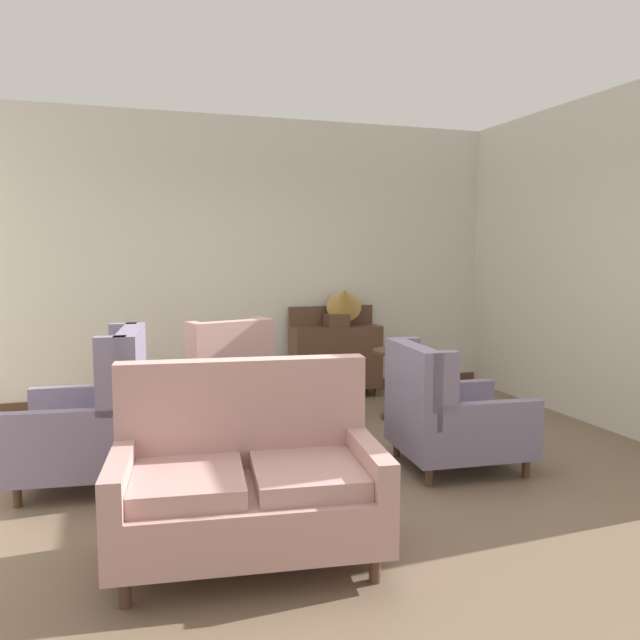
% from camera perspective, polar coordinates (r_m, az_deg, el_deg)
% --- Properties ---
extents(ground, '(8.56, 8.56, 0.00)m').
position_cam_1_polar(ground, '(4.64, -0.83, -14.54)').
color(ground, brown).
extents(wall_back, '(6.27, 0.08, 3.09)m').
position_cam_1_polar(wall_back, '(7.10, -7.70, 5.35)').
color(wall_back, beige).
rests_on(wall_back, ground).
extents(wall_right, '(0.08, 3.97, 3.09)m').
position_cam_1_polar(wall_right, '(6.62, 22.97, 4.87)').
color(wall_right, beige).
rests_on(wall_right, ground).
extents(baseboard_back, '(6.11, 0.03, 0.12)m').
position_cam_1_polar(baseboard_back, '(7.22, -7.45, -6.53)').
color(baseboard_back, '#4C3323').
rests_on(baseboard_back, ground).
extents(coffee_table, '(0.99, 0.99, 0.48)m').
position_cam_1_polar(coffee_table, '(4.78, -2.46, -8.83)').
color(coffee_table, '#4C3323').
rests_on(coffee_table, ground).
extents(porcelain_vase, '(0.16, 0.16, 0.34)m').
position_cam_1_polar(porcelain_vase, '(4.69, -2.55, -6.28)').
color(porcelain_vase, brown).
rests_on(porcelain_vase, coffee_table).
extents(settee, '(1.49, 0.97, 1.04)m').
position_cam_1_polar(settee, '(3.53, -6.52, -14.15)').
color(settee, tan).
rests_on(settee, ground).
extents(armchair_back_corner, '(0.95, 0.96, 1.10)m').
position_cam_1_polar(armchair_back_corner, '(4.81, -19.45, -8.52)').
color(armchair_back_corner, slate).
rests_on(armchair_back_corner, ground).
extents(armchair_near_window, '(0.98, 0.89, 0.96)m').
position_cam_1_polar(armchair_near_window, '(4.97, 11.40, -8.41)').
color(armchair_near_window, slate).
rests_on(armchair_near_window, ground).
extents(armchair_near_sideboard, '(0.94, 0.98, 1.03)m').
position_cam_1_polar(armchair_near_sideboard, '(5.94, -8.71, -5.59)').
color(armchair_near_sideboard, tan).
rests_on(armchair_near_sideboard, ground).
extents(side_table, '(0.49, 0.49, 0.68)m').
position_cam_1_polar(side_table, '(6.31, 6.98, -5.11)').
color(side_table, '#4C3323').
rests_on(side_table, ground).
extents(sideboard, '(1.01, 0.37, 1.02)m').
position_cam_1_polar(sideboard, '(7.19, 1.40, -3.24)').
color(sideboard, '#4C3323').
rests_on(sideboard, ground).
extents(gramophone, '(0.55, 0.62, 0.58)m').
position_cam_1_polar(gramophone, '(7.05, 2.07, 1.70)').
color(gramophone, '#4C3323').
rests_on(gramophone, sideboard).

